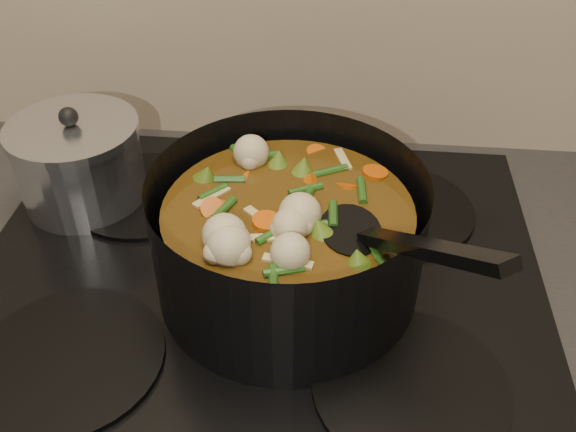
{
  "coord_description": "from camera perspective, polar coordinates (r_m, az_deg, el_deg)",
  "views": [
    {
      "loc": [
        0.08,
        1.44,
        1.42
      ],
      "look_at": [
        0.04,
        1.92,
        1.02
      ],
      "focal_mm": 40.0,
      "sensor_mm": 36.0,
      "label": 1
    }
  ],
  "objects": [
    {
      "name": "stovetop",
      "position": [
        0.71,
        -2.87,
        -5.89
      ],
      "size": [
        0.62,
        0.54,
        0.03
      ],
      "color": "black",
      "rests_on": "counter"
    },
    {
      "name": "stockpot",
      "position": [
        0.65,
        0.05,
        -2.12
      ],
      "size": [
        0.36,
        0.36,
        0.2
      ],
      "rotation": [
        0.0,
        0.0,
        0.41
      ],
      "color": "black",
      "rests_on": "stovetop"
    },
    {
      "name": "saucepan",
      "position": [
        0.82,
        -18.04,
        4.56
      ],
      "size": [
        0.16,
        0.16,
        0.13
      ],
      "rotation": [
        0.0,
        0.0,
        -0.38
      ],
      "color": "silver",
      "rests_on": "stovetop"
    }
  ]
}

